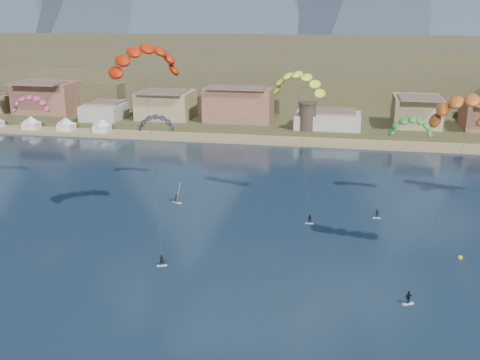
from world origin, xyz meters
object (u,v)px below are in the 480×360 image
object	(u,v)px
kitesurfer_red	(145,55)
windsurfer	(177,197)
kitesurfer_green	(411,124)
watchtower	(307,116)
kitesurfer_yellow	(299,80)
buoy	(460,258)
kitesurfer_orange	(472,107)

from	to	relation	value
kitesurfer_red	windsurfer	world-z (taller)	kitesurfer_red
kitesurfer_green	windsurfer	distance (m)	49.10
watchtower	windsurfer	xyz separation A→B (m)	(-20.70, -67.41, -5.11)
kitesurfer_yellow	kitesurfer_red	bearing A→B (deg)	-140.53
watchtower	kitesurfer_yellow	bearing A→B (deg)	-87.58
watchtower	kitesurfer_green	distance (m)	61.24
watchtower	buoy	bearing A→B (deg)	-69.99
kitesurfer_red	buoy	size ratio (longest dim) A/B	48.59
kitesurfer_red	windsurfer	bearing A→B (deg)	88.84
kitesurfer_orange	kitesurfer_green	bearing A→B (deg)	97.77
watchtower	kitesurfer_yellow	distance (m)	64.81
kitesurfer_red	kitesurfer_green	world-z (taller)	kitesurfer_red
kitesurfer_green	kitesurfer_red	bearing A→B (deg)	-150.05
kitesurfer_yellow	windsurfer	distance (m)	33.32
watchtower	kitesurfer_green	world-z (taller)	kitesurfer_green
kitesurfer_yellow	buoy	size ratio (longest dim) A/B	39.23
kitesurfer_red	buoy	bearing A→B (deg)	-3.60
kitesurfer_yellow	kitesurfer_orange	xyz separation A→B (m)	(26.64, -26.43, 0.13)
kitesurfer_yellow	kitesurfer_green	xyz separation A→B (m)	(22.10, 6.89, -9.03)
kitesurfer_green	buoy	size ratio (longest dim) A/B	28.59
kitesurfer_orange	buoy	bearing A→B (deg)	66.20
watchtower	buoy	size ratio (longest dim) A/B	12.05
kitesurfer_green	buoy	world-z (taller)	kitesurfer_green
kitesurfer_green	kitesurfer_yellow	bearing A→B (deg)	-162.69
kitesurfer_red	buoy	distance (m)	60.13
buoy	kitesurfer_red	bearing A→B (deg)	176.40
kitesurfer_yellow	buoy	bearing A→B (deg)	-38.76
kitesurfer_yellow	kitesurfer_green	bearing A→B (deg)	17.31
kitesurfer_red	kitesurfer_orange	bearing A→B (deg)	-7.91
kitesurfer_red	buoy	xyz separation A→B (m)	(51.89, -3.27, -30.20)
watchtower	buoy	distance (m)	90.55
kitesurfer_yellow	kitesurfer_orange	world-z (taller)	kitesurfer_orange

